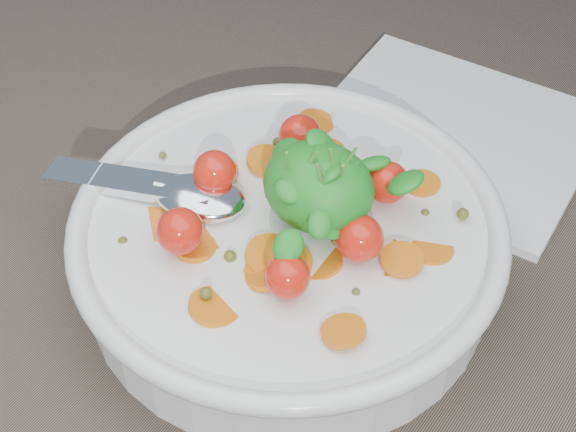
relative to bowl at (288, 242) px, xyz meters
The scene contains 3 objects.
ground 0.04m from the bowl, 155.43° to the left, with size 6.00×6.00×0.00m, color brown.
bowl is the anchor object (origin of this frame).
napkin 0.16m from the bowl, 83.01° to the left, with size 0.18×0.15×0.01m, color white.
Camera 1 is at (0.21, -0.28, 0.39)m, focal length 55.00 mm.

